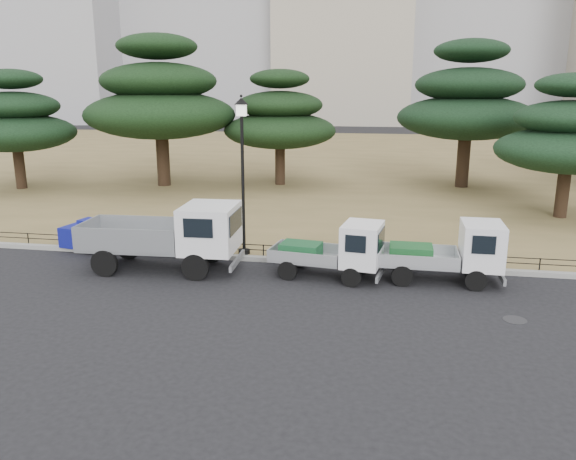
% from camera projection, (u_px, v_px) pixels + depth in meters
% --- Properties ---
extents(ground, '(220.00, 220.00, 0.00)m').
position_uv_depth(ground, '(276.00, 289.00, 16.65)').
color(ground, black).
extents(lawn, '(120.00, 56.00, 0.15)m').
position_uv_depth(lawn, '(350.00, 161.00, 45.83)').
color(lawn, olive).
rests_on(lawn, ground).
extents(curb, '(120.00, 0.25, 0.16)m').
position_uv_depth(curb, '(291.00, 260.00, 19.11)').
color(curb, gray).
rests_on(curb, ground).
extents(truck_large, '(5.11, 2.24, 2.19)m').
position_uv_depth(truck_large, '(170.00, 234.00, 18.11)').
color(truck_large, black).
rests_on(truck_large, ground).
extents(truck_kei_front, '(3.57, 1.89, 1.80)m').
position_uv_depth(truck_kei_front, '(335.00, 250.00, 17.40)').
color(truck_kei_front, black).
rests_on(truck_kei_front, ground).
extents(truck_kei_rear, '(3.62, 1.61, 1.89)m').
position_uv_depth(truck_kei_rear, '(450.00, 252.00, 17.04)').
color(truck_kei_rear, black).
rests_on(truck_kei_rear, ground).
extents(street_lamp, '(0.48, 0.48, 5.34)m').
position_uv_depth(street_lamp, '(242.00, 150.00, 18.80)').
color(street_lamp, black).
rests_on(street_lamp, lawn).
extents(pipe_fence, '(38.00, 0.04, 0.40)m').
position_uv_depth(pipe_fence, '(292.00, 249.00, 19.17)').
color(pipe_fence, black).
rests_on(pipe_fence, lawn).
extents(tarp_pile, '(1.75, 1.42, 1.05)m').
position_uv_depth(tarp_pile, '(87.00, 235.00, 20.53)').
color(tarp_pile, navy).
rests_on(tarp_pile, lawn).
extents(manhole, '(0.60, 0.60, 0.01)m').
position_uv_depth(manhole, '(515.00, 320.00, 14.38)').
color(manhole, '#2D2D30').
rests_on(manhole, ground).
extents(pine_west_far, '(6.63, 6.63, 6.70)m').
position_uv_depth(pine_west_far, '(14.00, 121.00, 31.63)').
color(pine_west_far, black).
rests_on(pine_west_far, lawn).
extents(pine_west_near, '(8.67, 8.67, 8.67)m').
position_uv_depth(pine_west_near, '(160.00, 100.00, 32.41)').
color(pine_west_near, black).
rests_on(pine_west_near, lawn).
extents(pine_center_left, '(6.63, 6.63, 6.74)m').
position_uv_depth(pine_center_left, '(280.00, 119.00, 33.00)').
color(pine_center_left, black).
rests_on(pine_center_left, lawn).
extents(pine_center_right, '(7.86, 7.86, 8.34)m').
position_uv_depth(pine_center_right, '(468.00, 103.00, 31.93)').
color(pine_center_right, black).
rests_on(pine_center_right, lawn).
extents(pine_east_near, '(6.23, 6.23, 6.30)m').
position_uv_depth(pine_east_near, '(569.00, 136.00, 24.40)').
color(pine_east_near, black).
rests_on(pine_east_near, lawn).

